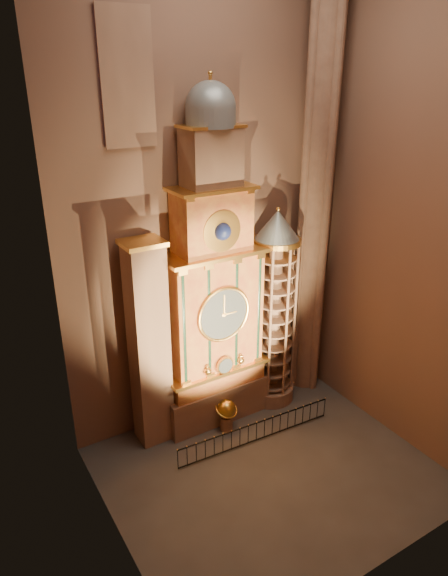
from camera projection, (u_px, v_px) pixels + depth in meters
floor at (269, 472)px, 23.31m from camera, size 14.00×14.00×0.00m
wall_back at (201, 206)px, 23.69m from camera, size 22.00×0.00×22.00m
wall_left at (95, 278)px, 15.62m from camera, size 0.00×22.00×22.00m
wall_right at (408, 215)px, 22.33m from camera, size 0.00×22.00×22.00m
astronomical_clock at (213, 299)px, 24.57m from camera, size 5.60×2.41×16.70m
portrait_tower at (149, 346)px, 23.56m from camera, size 1.80×1.60×10.20m
stair_turret at (274, 311)px, 26.60m from camera, size 2.50×2.50×10.80m
gothic_pier at (316, 195)px, 25.82m from camera, size 2.04×2.04×22.00m
stained_glass_window at (127, 79)px, 19.92m from camera, size 2.20×0.14×5.20m
celestial_globe at (226, 412)px, 25.71m from camera, size 1.44×1.39×1.69m
iron_railing at (256, 432)px, 24.97m from camera, size 8.30×0.54×1.08m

